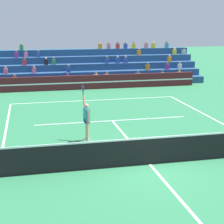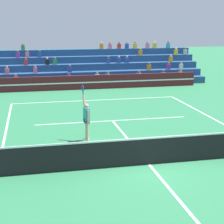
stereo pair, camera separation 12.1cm
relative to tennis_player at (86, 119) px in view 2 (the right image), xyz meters
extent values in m
plane|color=#2D7A4C|center=(1.86, -3.32, -0.99)|extent=(120.00, 120.00, 0.00)
cube|color=white|center=(1.86, 8.58, -0.98)|extent=(11.00, 0.10, 0.01)
cube|color=white|center=(1.86, 3.11, -0.98)|extent=(8.25, 0.10, 0.01)
cube|color=white|center=(1.86, -3.32, -0.98)|extent=(0.10, 12.85, 0.01)
cube|color=black|center=(1.86, -3.32, -0.49)|extent=(11.90, 0.02, 1.00)
cube|color=white|center=(1.86, -3.32, 0.04)|extent=(11.90, 0.04, 0.06)
cube|color=#51191E|center=(1.86, 12.86, -0.44)|extent=(18.00, 0.24, 1.10)
cube|color=white|center=(1.86, 12.73, -0.44)|extent=(18.00, 0.02, 0.10)
cube|color=navy|center=(1.86, 14.13, -0.71)|extent=(20.95, 0.95, 0.55)
cube|color=purple|center=(0.62, 13.96, -0.22)|extent=(0.32, 0.22, 0.44)
sphere|color=brown|center=(0.62, 13.96, 0.10)|extent=(0.18, 0.18, 0.18)
cube|color=teal|center=(8.64, 13.96, -0.22)|extent=(0.32, 0.22, 0.44)
sphere|color=brown|center=(8.64, 13.96, 0.10)|extent=(0.18, 0.18, 0.18)
cube|color=red|center=(-3.49, 13.96, -0.22)|extent=(0.32, 0.22, 0.44)
sphere|color=brown|center=(-3.49, 13.96, 0.10)|extent=(0.18, 0.18, 0.18)
cube|color=silver|center=(2.95, 13.96, -0.22)|extent=(0.32, 0.22, 0.44)
sphere|color=#9E7051|center=(2.95, 13.96, 0.10)|extent=(0.18, 0.18, 0.18)
cube|color=#B2B2B7|center=(3.84, 13.96, -0.22)|extent=(0.32, 0.22, 0.44)
sphere|color=brown|center=(3.84, 13.96, 0.10)|extent=(0.18, 0.18, 0.18)
cube|color=orange|center=(10.17, 13.96, -0.22)|extent=(0.32, 0.22, 0.44)
sphere|color=#9E7051|center=(10.17, 13.96, 0.10)|extent=(0.18, 0.18, 0.18)
cube|color=#B2B2B7|center=(6.49, 13.96, -0.22)|extent=(0.32, 0.22, 0.44)
sphere|color=brown|center=(6.49, 13.96, 0.10)|extent=(0.18, 0.18, 0.18)
cube|color=navy|center=(1.86, 15.08, -0.44)|extent=(20.95, 0.95, 1.10)
cube|color=silver|center=(10.59, 14.91, 0.33)|extent=(0.32, 0.22, 0.44)
sphere|color=#9E7051|center=(10.59, 14.91, 0.65)|extent=(0.18, 0.18, 0.18)
cube|color=pink|center=(-1.96, 14.91, 0.33)|extent=(0.32, 0.22, 0.44)
sphere|color=#9E7051|center=(-1.96, 14.91, 0.65)|extent=(0.18, 0.18, 0.18)
cube|color=#2D4CA5|center=(0.82, 14.91, 0.33)|extent=(0.32, 0.22, 0.44)
sphere|color=brown|center=(0.82, 14.91, 0.65)|extent=(0.18, 0.18, 0.18)
cube|color=orange|center=(7.65, 14.91, 0.33)|extent=(0.32, 0.22, 0.44)
sphere|color=brown|center=(7.65, 14.91, 0.65)|extent=(0.18, 0.18, 0.18)
cube|color=purple|center=(9.43, 14.91, 0.33)|extent=(0.32, 0.22, 0.44)
sphere|color=brown|center=(9.43, 14.91, 0.65)|extent=(0.18, 0.18, 0.18)
cube|color=pink|center=(-4.17, 14.91, 0.33)|extent=(0.32, 0.22, 0.44)
sphere|color=#9E7051|center=(-4.17, 14.91, 0.65)|extent=(0.18, 0.18, 0.18)
cube|color=navy|center=(1.86, 16.03, -0.16)|extent=(20.95, 0.95, 1.65)
cube|color=#2D4CA5|center=(5.20, 15.86, 0.88)|extent=(0.32, 0.22, 0.44)
sphere|color=tan|center=(5.20, 15.86, 1.20)|extent=(0.18, 0.18, 0.18)
cube|color=#2D4CA5|center=(5.93, 15.86, 0.88)|extent=(0.32, 0.22, 0.44)
sphere|color=tan|center=(5.93, 15.86, 1.20)|extent=(0.18, 0.18, 0.18)
cube|color=#2D4CA5|center=(4.26, 15.86, 0.88)|extent=(0.32, 0.22, 0.44)
sphere|color=brown|center=(4.26, 15.86, 1.20)|extent=(0.18, 0.18, 0.18)
cube|color=orange|center=(9.98, 15.86, 0.88)|extent=(0.32, 0.22, 0.44)
sphere|color=tan|center=(9.98, 15.86, 1.20)|extent=(0.18, 0.18, 0.18)
cube|color=red|center=(-2.69, 15.86, 0.88)|extent=(0.32, 0.22, 0.44)
sphere|color=brown|center=(-2.69, 15.86, 1.20)|extent=(0.18, 0.18, 0.18)
cube|color=black|center=(-0.94, 15.86, 0.88)|extent=(0.32, 0.22, 0.44)
sphere|color=tan|center=(-0.94, 15.86, 1.20)|extent=(0.18, 0.18, 0.18)
cube|color=#338C4C|center=(-0.30, 15.86, 0.88)|extent=(0.32, 0.22, 0.44)
sphere|color=brown|center=(-0.30, 15.86, 1.20)|extent=(0.18, 0.18, 0.18)
cube|color=navy|center=(1.86, 16.98, 0.11)|extent=(20.95, 0.95, 2.20)
cube|color=yellow|center=(10.82, 16.81, 1.43)|extent=(0.32, 0.22, 0.44)
sphere|color=beige|center=(10.82, 16.81, 1.75)|extent=(0.18, 0.18, 0.18)
cube|color=purple|center=(-3.33, 16.81, 1.43)|extent=(0.32, 0.22, 0.44)
sphere|color=brown|center=(-3.33, 16.81, 1.75)|extent=(0.18, 0.18, 0.18)
cube|color=pink|center=(-2.54, 16.81, 1.43)|extent=(0.32, 0.22, 0.44)
sphere|color=brown|center=(-2.54, 16.81, 1.75)|extent=(0.18, 0.18, 0.18)
cube|color=#2D4CA5|center=(-1.52, 16.81, 1.43)|extent=(0.32, 0.22, 0.44)
sphere|color=brown|center=(-1.52, 16.81, 1.75)|extent=(0.18, 0.18, 0.18)
cube|color=#B2B2B7|center=(11.74, 16.81, 1.43)|extent=(0.32, 0.22, 0.44)
sphere|color=brown|center=(11.74, 16.81, 1.75)|extent=(0.18, 0.18, 0.18)
cube|color=orange|center=(7.40, 16.81, 1.43)|extent=(0.32, 0.22, 0.44)
sphere|color=#9E7051|center=(7.40, 16.81, 1.75)|extent=(0.18, 0.18, 0.18)
cube|color=navy|center=(1.86, 17.93, 0.39)|extent=(20.95, 0.95, 2.75)
cube|color=pink|center=(8.38, 17.76, 1.98)|extent=(0.32, 0.22, 0.44)
sphere|color=#9E7051|center=(8.38, 17.76, 2.30)|extent=(0.18, 0.18, 0.18)
cube|color=teal|center=(10.40, 17.76, 1.98)|extent=(0.32, 0.22, 0.44)
sphere|color=brown|center=(10.40, 17.76, 2.30)|extent=(0.18, 0.18, 0.18)
cube|color=#338C4C|center=(-2.89, 17.76, 1.98)|extent=(0.32, 0.22, 0.44)
sphere|color=#9E7051|center=(-2.89, 17.76, 2.30)|extent=(0.18, 0.18, 0.18)
cube|color=yellow|center=(7.17, 17.76, 1.98)|extent=(0.32, 0.22, 0.44)
sphere|color=brown|center=(7.17, 17.76, 2.30)|extent=(0.18, 0.18, 0.18)
cube|color=pink|center=(4.82, 17.76, 1.98)|extent=(0.32, 0.22, 0.44)
sphere|color=#9E7051|center=(4.82, 17.76, 2.30)|extent=(0.18, 0.18, 0.18)
cube|color=red|center=(5.66, 17.76, 1.98)|extent=(0.32, 0.22, 0.44)
sphere|color=brown|center=(5.66, 17.76, 2.30)|extent=(0.18, 0.18, 0.18)
cube|color=orange|center=(4.03, 17.76, 1.98)|extent=(0.32, 0.22, 0.44)
sphere|color=tan|center=(4.03, 17.76, 2.30)|extent=(0.18, 0.18, 0.18)
cube|color=yellow|center=(9.07, 17.76, 1.98)|extent=(0.32, 0.22, 0.44)
sphere|color=beige|center=(9.07, 17.76, 2.30)|extent=(0.18, 0.18, 0.18)
cube|color=#2D4CA5|center=(6.40, 17.76, 1.98)|extent=(0.32, 0.22, 0.44)
sphere|color=#9E7051|center=(6.40, 17.76, 2.30)|extent=(0.18, 0.18, 0.18)
cylinder|color=tan|center=(0.00, -0.12, -0.54)|extent=(0.14, 0.14, 0.90)
cylinder|color=tan|center=(0.04, 0.11, -0.54)|extent=(0.14, 0.14, 0.90)
cube|color=navy|center=(0.00, -0.02, -0.05)|extent=(0.25, 0.35, 0.20)
cube|color=teal|center=(0.00, -0.02, 0.25)|extent=(0.26, 0.39, 0.56)
sphere|color=tan|center=(0.00, -0.02, 0.61)|extent=(0.22, 0.22, 0.22)
cube|color=white|center=(-0.04, -0.13, -0.94)|extent=(0.28, 0.16, 0.09)
cube|color=white|center=(0.00, 0.10, -0.94)|extent=(0.28, 0.16, 0.09)
cylinder|color=tan|center=(0.04, -0.26, 0.19)|extent=(0.09, 0.09, 0.56)
cylinder|color=tan|center=(-0.05, 0.29, 0.76)|extent=(0.13, 0.28, 0.60)
cylinder|color=black|center=(-0.07, 0.41, 1.14)|extent=(0.05, 0.10, 0.22)
torus|color=#1E4C99|center=(-0.08, 0.46, 1.31)|extent=(0.09, 0.39, 0.39)
sphere|color=#C6DB33|center=(3.88, 3.22, -0.95)|extent=(0.07, 0.07, 0.07)
camera|label=1|loc=(-2.40, -15.85, 4.25)|focal=60.00mm
camera|label=2|loc=(-2.28, -15.87, 4.25)|focal=60.00mm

